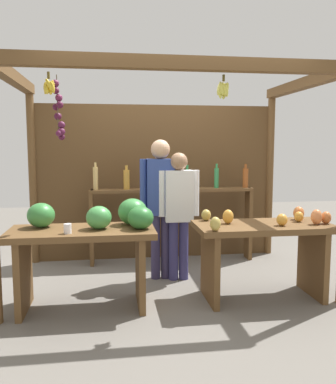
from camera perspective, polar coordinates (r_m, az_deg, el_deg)
The scene contains 7 objects.
ground_plane at distance 4.89m, azimuth -0.33°, elevation -12.20°, with size 12.00×12.00×0.00m, color slate.
market_stall at distance 5.08m, azimuth -1.14°, elevation 4.25°, with size 3.42×2.02×2.36m.
fruit_counter_left at distance 3.99m, azimuth -10.81°, elevation -6.26°, with size 1.39×0.65×1.04m.
fruit_counter_right at distance 4.28m, azimuth 13.39°, elevation -6.88°, with size 1.39×0.66×0.93m.
bottle_shelf_unit at distance 5.42m, azimuth 0.60°, elevation -1.56°, with size 2.20×0.22×1.36m.
vendor_man at distance 4.71m, azimuth -1.07°, elevation -0.57°, with size 0.48×0.22×1.64m.
vendor_woman at distance 4.68m, azimuth 1.52°, elevation -1.87°, with size 0.48×0.20×1.49m.
Camera 1 is at (-0.63, -4.58, 1.58)m, focal length 37.76 mm.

